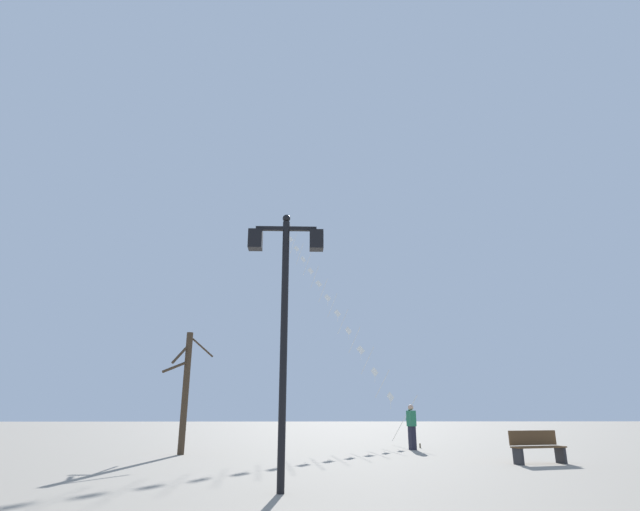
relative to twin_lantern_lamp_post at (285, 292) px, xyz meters
name	(u,v)px	position (x,y,z in m)	size (l,w,h in m)	color
ground_plane	(338,448)	(1.85, 12.74, -3.65)	(160.00, 160.00, 0.00)	gray
twin_lantern_lamp_post	(285,292)	(0.00, 0.00, 0.00)	(1.53, 0.28, 5.30)	black
kite_train	(327,297)	(1.81, 21.00, 4.71)	(6.83, 16.42, 16.00)	brown
kite_flyer	(412,426)	(4.72, 11.26, -2.75)	(0.34, 0.63, 1.71)	#1E1E2D
bare_tree	(185,388)	(-3.87, 9.01, -1.40)	(1.54, 1.96, 4.23)	#423323
park_bench	(537,447)	(7.07, 5.36, -3.20)	(1.66, 0.84, 0.89)	brown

